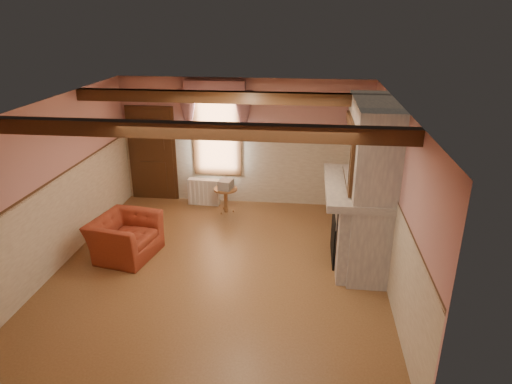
# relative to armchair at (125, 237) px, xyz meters

# --- Properties ---
(floor) EXTENTS (5.50, 6.00, 0.01)m
(floor) POSITION_rel_armchair_xyz_m (1.75, -0.24, -0.36)
(floor) COLOR brown
(floor) RESTS_ON ground
(ceiling) EXTENTS (5.50, 6.00, 0.01)m
(ceiling) POSITION_rel_armchair_xyz_m (1.75, -0.24, 2.44)
(ceiling) COLOR silver
(ceiling) RESTS_ON wall_back
(wall_back) EXTENTS (5.50, 0.02, 2.80)m
(wall_back) POSITION_rel_armchair_xyz_m (1.75, 2.76, 1.04)
(wall_back) COLOR tan
(wall_back) RESTS_ON floor
(wall_front) EXTENTS (5.50, 0.02, 2.80)m
(wall_front) POSITION_rel_armchair_xyz_m (1.75, -3.24, 1.04)
(wall_front) COLOR tan
(wall_front) RESTS_ON floor
(wall_left) EXTENTS (0.02, 6.00, 2.80)m
(wall_left) POSITION_rel_armchair_xyz_m (-1.00, -0.24, 1.04)
(wall_left) COLOR tan
(wall_left) RESTS_ON floor
(wall_right) EXTENTS (0.02, 6.00, 2.80)m
(wall_right) POSITION_rel_armchair_xyz_m (4.50, -0.24, 1.04)
(wall_right) COLOR tan
(wall_right) RESTS_ON floor
(wainscot) EXTENTS (5.50, 6.00, 1.50)m
(wainscot) POSITION_rel_armchair_xyz_m (1.75, -0.24, 0.39)
(wainscot) COLOR beige
(wainscot) RESTS_ON floor
(chair_rail) EXTENTS (5.50, 6.00, 0.08)m
(chair_rail) POSITION_rel_armchair_xyz_m (1.75, -0.24, 1.14)
(chair_rail) COLOR black
(chair_rail) RESTS_ON wainscot
(firebox) EXTENTS (0.20, 0.95, 0.90)m
(firebox) POSITION_rel_armchair_xyz_m (3.75, 0.36, 0.09)
(firebox) COLOR black
(firebox) RESTS_ON floor
(armchair) EXTENTS (1.17, 1.28, 0.73)m
(armchair) POSITION_rel_armchair_xyz_m (0.00, 0.00, 0.00)
(armchair) COLOR maroon
(armchair) RESTS_ON floor
(side_table) EXTENTS (0.55, 0.55, 0.55)m
(side_table) POSITION_rel_armchair_xyz_m (1.43, 2.10, -0.09)
(side_table) COLOR brown
(side_table) RESTS_ON floor
(book_stack) EXTENTS (0.32, 0.37, 0.20)m
(book_stack) POSITION_rel_armchair_xyz_m (1.45, 2.07, 0.29)
(book_stack) COLOR #B7AD8C
(book_stack) RESTS_ON side_table
(radiator) EXTENTS (0.71, 0.21, 0.60)m
(radiator) POSITION_rel_armchair_xyz_m (0.86, 2.46, -0.06)
(radiator) COLOR silver
(radiator) RESTS_ON floor
(bowl) EXTENTS (0.32, 0.32, 0.08)m
(bowl) POSITION_rel_armchair_xyz_m (4.00, 0.34, 1.10)
(bowl) COLOR brown
(bowl) RESTS_ON mantel
(mantel_clock) EXTENTS (0.14, 0.24, 0.20)m
(mantel_clock) POSITION_rel_armchair_xyz_m (4.00, 0.86, 1.16)
(mantel_clock) COLOR black
(mantel_clock) RESTS_ON mantel
(oil_lamp) EXTENTS (0.11, 0.11, 0.28)m
(oil_lamp) POSITION_rel_armchair_xyz_m (4.00, 0.67, 1.20)
(oil_lamp) COLOR #B47832
(oil_lamp) RESTS_ON mantel
(candle_red) EXTENTS (0.06, 0.06, 0.16)m
(candle_red) POSITION_rel_armchair_xyz_m (4.00, -0.07, 1.14)
(candle_red) COLOR #A91416
(candle_red) RESTS_ON mantel
(jar_yellow) EXTENTS (0.06, 0.06, 0.12)m
(jar_yellow) POSITION_rel_armchair_xyz_m (4.00, 0.04, 1.12)
(jar_yellow) COLOR yellow
(jar_yellow) RESTS_ON mantel
(fireplace) EXTENTS (0.85, 2.00, 2.80)m
(fireplace) POSITION_rel_armchair_xyz_m (4.18, 0.36, 1.04)
(fireplace) COLOR gray
(fireplace) RESTS_ON floor
(mantel) EXTENTS (1.05, 2.05, 0.12)m
(mantel) POSITION_rel_armchair_xyz_m (4.00, 0.36, 1.00)
(mantel) COLOR gray
(mantel) RESTS_ON fireplace
(overmantel_mirror) EXTENTS (0.06, 1.44, 1.04)m
(overmantel_mirror) POSITION_rel_armchair_xyz_m (3.81, 0.36, 1.61)
(overmantel_mirror) COLOR silver
(overmantel_mirror) RESTS_ON fireplace
(door) EXTENTS (1.10, 0.10, 2.10)m
(door) POSITION_rel_armchair_xyz_m (-0.35, 2.70, 0.69)
(door) COLOR black
(door) RESTS_ON floor
(window) EXTENTS (1.06, 0.08, 2.02)m
(window) POSITION_rel_armchair_xyz_m (1.15, 2.73, 1.29)
(window) COLOR white
(window) RESTS_ON wall_back
(window_drapes) EXTENTS (1.30, 0.14, 1.40)m
(window_drapes) POSITION_rel_armchair_xyz_m (1.15, 2.64, 1.89)
(window_drapes) COLOR gray
(window_drapes) RESTS_ON wall_back
(ceiling_beam_front) EXTENTS (5.50, 0.18, 0.20)m
(ceiling_beam_front) POSITION_rel_armchair_xyz_m (1.75, -1.44, 2.34)
(ceiling_beam_front) COLOR black
(ceiling_beam_front) RESTS_ON ceiling
(ceiling_beam_back) EXTENTS (5.50, 0.18, 0.20)m
(ceiling_beam_back) POSITION_rel_armchair_xyz_m (1.75, 0.96, 2.34)
(ceiling_beam_back) COLOR black
(ceiling_beam_back) RESTS_ON ceiling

